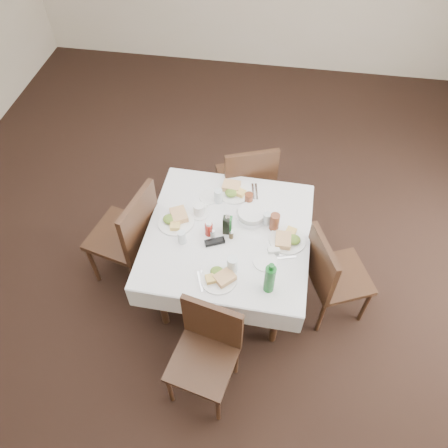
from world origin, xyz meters
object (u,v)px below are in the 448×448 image
(dining_table, at_px, (228,239))
(water_w, at_px, (182,237))
(oil_cruet_dark, at_px, (227,224))
(ketchup_bottle, at_px, (209,229))
(green_bottle, at_px, (270,279))
(water_s, at_px, (232,265))
(water_e, at_px, (267,219))
(chair_west, at_px, (130,233))
(chair_north, at_px, (247,180))
(chair_east, at_px, (330,273))
(coffee_mug, at_px, (199,210))
(water_n, at_px, (218,196))
(chair_south, at_px, (207,346))
(bread_basket, at_px, (251,215))
(oil_cruet_green, at_px, (229,224))

(dining_table, bearing_deg, water_w, -156.28)
(oil_cruet_dark, height_order, ketchup_bottle, oil_cruet_dark)
(green_bottle, bearing_deg, water_s, 157.83)
(water_e, distance_m, oil_cruet_dark, 0.33)
(chair_west, relative_size, water_w, 9.18)
(chair_north, xyz_separation_m, chair_east, (0.77, -0.89, -0.03))
(chair_east, distance_m, coffee_mug, 1.14)
(water_n, bearing_deg, chair_east, -23.26)
(chair_east, xyz_separation_m, water_e, (-0.54, 0.24, 0.28))
(water_s, relative_size, oil_cruet_dark, 0.66)
(chair_south, distance_m, green_bottle, 0.65)
(dining_table, bearing_deg, ketchup_bottle, -165.37)
(water_s, bearing_deg, bread_basket, 81.54)
(bread_basket, distance_m, coffee_mug, 0.41)
(chair_south, bearing_deg, bread_basket, 80.12)
(water_s, height_order, ketchup_bottle, water_s)
(chair_south, relative_size, water_n, 7.26)
(oil_cruet_green, height_order, green_bottle, green_bottle)
(water_n, relative_size, water_e, 1.14)
(bread_basket, bearing_deg, coffee_mug, -176.86)
(ketchup_bottle, bearing_deg, chair_north, 76.24)
(chair_south, bearing_deg, oil_cruet_dark, 89.74)
(water_e, bearing_deg, water_n, 157.40)
(chair_east, xyz_separation_m, water_n, (-0.95, 0.41, 0.28))
(chair_east, relative_size, green_bottle, 3.24)
(water_w, bearing_deg, chair_east, 2.18)
(water_w, bearing_deg, chair_west, 163.35)
(water_w, distance_m, ketchup_bottle, 0.21)
(water_s, xyz_separation_m, oil_cruet_green, (-0.08, 0.35, 0.02))
(oil_cruet_dark, relative_size, ketchup_bottle, 1.65)
(chair_west, height_order, water_e, chair_west)
(bread_basket, relative_size, oil_cruet_green, 1.13)
(chair_south, bearing_deg, chair_east, 41.21)
(chair_east, height_order, water_e, chair_east)
(chair_south, distance_m, water_n, 1.19)
(chair_south, height_order, oil_cruet_green, oil_cruet_green)
(chair_west, height_order, oil_cruet_dark, chair_west)
(ketchup_bottle, height_order, coffee_mug, ketchup_bottle)
(ketchup_bottle, bearing_deg, water_s, -53.22)
(chair_west, relative_size, green_bottle, 3.56)
(dining_table, height_order, chair_north, chair_north)
(chair_north, xyz_separation_m, chair_west, (-0.87, -0.79, 0.03))
(ketchup_bottle, relative_size, coffee_mug, 0.92)
(water_n, height_order, oil_cruet_green, oil_cruet_green)
(water_e, distance_m, ketchup_bottle, 0.46)
(dining_table, relative_size, water_e, 11.61)
(dining_table, relative_size, chair_south, 1.40)
(water_e, height_order, green_bottle, green_bottle)
(chair_south, xyz_separation_m, chair_west, (-0.80, 0.84, 0.07))
(dining_table, height_order, chair_east, chair_east)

